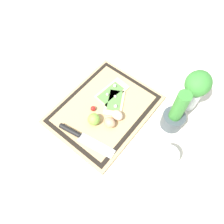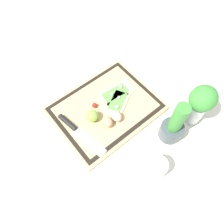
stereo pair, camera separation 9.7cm
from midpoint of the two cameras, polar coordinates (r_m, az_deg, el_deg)
The scene contains 12 objects.
ground_plane at distance 1.02m, azimuth 1.04°, elevation 0.51°, with size 6.00×6.00×0.00m, color silver.
cutting_board at distance 1.01m, azimuth 1.05°, elevation 0.78°, with size 0.47×0.37×0.02m.
pizza_slice_near at distance 1.04m, azimuth 3.93°, elevation 4.94°, with size 0.17×0.10×0.02m.
pizza_slice_far at distance 1.01m, azimuth 4.05°, elevation 2.17°, with size 0.16×0.14×0.02m.
knife at distance 0.95m, azimuth -7.13°, elevation -4.38°, with size 0.07×0.27×0.02m.
egg_brown at distance 0.94m, azimuth 1.69°, elevation -2.83°, with size 0.04×0.05×0.04m, color tan.
egg_pink at distance 0.96m, azimuth 3.95°, elevation -1.41°, with size 0.04×0.05×0.04m, color beige.
lime at distance 0.95m, azimuth -2.25°, elevation -1.27°, with size 0.05×0.05×0.05m, color #7FB742.
cherry_tomato_red at distance 0.99m, azimuth -1.81°, elevation 1.51°, with size 0.02×0.02×0.02m, color red.
herb_pot at distance 0.94m, azimuth 18.63°, elevation -3.92°, with size 0.10×0.10×0.23m.
sauce_jar at distance 0.90m, azimuth 14.57°, elevation -14.23°, with size 0.08×0.08×0.09m.
herb_glass at distance 0.97m, azimuth 24.71°, elevation 1.87°, with size 0.12×0.11×0.21m.
Camera 2 is at (0.30, 0.41, 0.88)m, focal length 35.00 mm.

